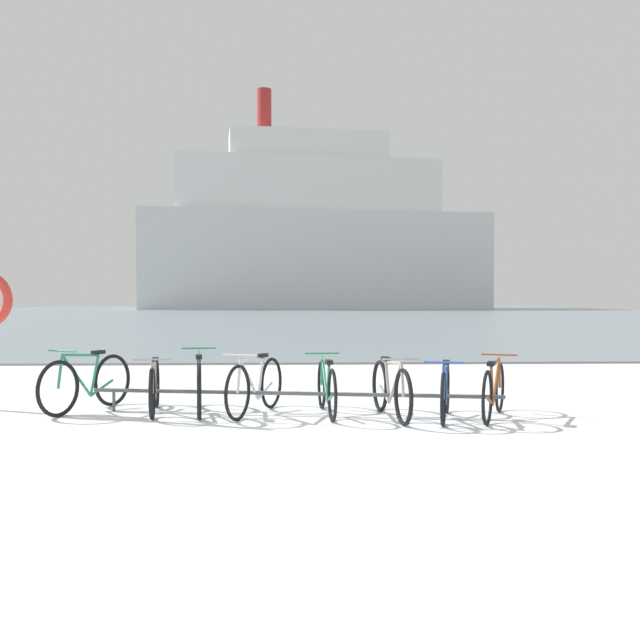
{
  "coord_description": "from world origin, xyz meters",
  "views": [
    {
      "loc": [
        0.13,
        -6.12,
        1.51
      ],
      "look_at": [
        0.61,
        6.48,
        1.11
      ],
      "focal_mm": 40.05,
      "sensor_mm": 36.0,
      "label": 1
    }
  ],
  "objects_px": {
    "bicycle_2": "(199,385)",
    "bicycle_5": "(391,390)",
    "bicycle_4": "(327,388)",
    "ferry_ship": "(313,236)",
    "bicycle_7": "(494,390)",
    "bicycle_3": "(255,386)",
    "bicycle_6": "(445,392)",
    "bicycle_1": "(154,387)",
    "bicycle_0": "(86,383)"
  },
  "relations": [
    {
      "from": "bicycle_2",
      "to": "bicycle_5",
      "type": "relative_size",
      "value": 1.0
    },
    {
      "from": "bicycle_4",
      "to": "ferry_ship",
      "type": "distance_m",
      "value": 85.88
    },
    {
      "from": "bicycle_7",
      "to": "ferry_ship",
      "type": "xyz_separation_m",
      "value": [
        0.23,
        85.69,
        9.22
      ]
    },
    {
      "from": "bicycle_3",
      "to": "bicycle_6",
      "type": "height_order",
      "value": "bicycle_3"
    },
    {
      "from": "bicycle_1",
      "to": "bicycle_3",
      "type": "xyz_separation_m",
      "value": [
        1.32,
        -0.14,
        0.03
      ]
    },
    {
      "from": "bicycle_1",
      "to": "bicycle_6",
      "type": "xyz_separation_m",
      "value": [
        3.68,
        -0.62,
        0.01
      ]
    },
    {
      "from": "bicycle_4",
      "to": "bicycle_6",
      "type": "height_order",
      "value": "bicycle_4"
    },
    {
      "from": "bicycle_2",
      "to": "bicycle_0",
      "type": "bearing_deg",
      "value": 172.08
    },
    {
      "from": "bicycle_0",
      "to": "bicycle_3",
      "type": "height_order",
      "value": "bicycle_0"
    },
    {
      "from": "bicycle_3",
      "to": "bicycle_6",
      "type": "distance_m",
      "value": 2.41
    },
    {
      "from": "bicycle_2",
      "to": "bicycle_3",
      "type": "xyz_separation_m",
      "value": [
        0.74,
        -0.11,
        -0.0
      ]
    },
    {
      "from": "bicycle_6",
      "to": "ferry_ship",
      "type": "xyz_separation_m",
      "value": [
        0.85,
        85.75,
        9.23
      ]
    },
    {
      "from": "bicycle_5",
      "to": "ferry_ship",
      "type": "distance_m",
      "value": 86.13
    },
    {
      "from": "bicycle_0",
      "to": "bicycle_6",
      "type": "distance_m",
      "value": 4.67
    },
    {
      "from": "ferry_ship",
      "to": "bicycle_3",
      "type": "bearing_deg",
      "value": -92.16
    },
    {
      "from": "bicycle_1",
      "to": "bicycle_7",
      "type": "height_order",
      "value": "bicycle_7"
    },
    {
      "from": "bicycle_4",
      "to": "ferry_ship",
      "type": "height_order",
      "value": "ferry_ship"
    },
    {
      "from": "bicycle_2",
      "to": "bicycle_3",
      "type": "distance_m",
      "value": 0.74
    },
    {
      "from": "bicycle_5",
      "to": "bicycle_2",
      "type": "bearing_deg",
      "value": 168.98
    },
    {
      "from": "bicycle_1",
      "to": "bicycle_2",
      "type": "height_order",
      "value": "bicycle_2"
    },
    {
      "from": "bicycle_0",
      "to": "bicycle_2",
      "type": "xyz_separation_m",
      "value": [
        1.51,
        -0.21,
        -0.01
      ]
    },
    {
      "from": "bicycle_0",
      "to": "bicycle_5",
      "type": "distance_m",
      "value": 4.01
    },
    {
      "from": "bicycle_0",
      "to": "bicycle_5",
      "type": "xyz_separation_m",
      "value": [
        3.95,
        -0.69,
        -0.02
      ]
    },
    {
      "from": "bicycle_0",
      "to": "bicycle_2",
      "type": "distance_m",
      "value": 1.52
    },
    {
      "from": "bicycle_4",
      "to": "ferry_ship",
      "type": "bearing_deg",
      "value": 88.46
    },
    {
      "from": "bicycle_7",
      "to": "bicycle_4",
      "type": "bearing_deg",
      "value": 170.8
    },
    {
      "from": "bicycle_0",
      "to": "bicycle_5",
      "type": "relative_size",
      "value": 0.9
    },
    {
      "from": "bicycle_6",
      "to": "bicycle_1",
      "type": "bearing_deg",
      "value": 170.41
    },
    {
      "from": "bicycle_2",
      "to": "bicycle_7",
      "type": "xyz_separation_m",
      "value": [
        3.72,
        -0.54,
        -0.02
      ]
    },
    {
      "from": "bicycle_2",
      "to": "bicycle_7",
      "type": "relative_size",
      "value": 1.11
    },
    {
      "from": "bicycle_1",
      "to": "bicycle_4",
      "type": "relative_size",
      "value": 0.95
    },
    {
      "from": "bicycle_0",
      "to": "ferry_ship",
      "type": "height_order",
      "value": "ferry_ship"
    },
    {
      "from": "bicycle_2",
      "to": "bicycle_3",
      "type": "bearing_deg",
      "value": -8.77
    },
    {
      "from": "bicycle_1",
      "to": "bicycle_6",
      "type": "height_order",
      "value": "bicycle_6"
    },
    {
      "from": "bicycle_0",
      "to": "bicycle_6",
      "type": "height_order",
      "value": "bicycle_0"
    },
    {
      "from": "bicycle_3",
      "to": "ferry_ship",
      "type": "bearing_deg",
      "value": 87.84
    },
    {
      "from": "bicycle_0",
      "to": "bicycle_6",
      "type": "relative_size",
      "value": 0.99
    },
    {
      "from": "bicycle_1",
      "to": "bicycle_2",
      "type": "relative_size",
      "value": 0.93
    },
    {
      "from": "bicycle_0",
      "to": "bicycle_7",
      "type": "bearing_deg",
      "value": -8.17
    },
    {
      "from": "bicycle_0",
      "to": "ferry_ship",
      "type": "distance_m",
      "value": 85.61
    },
    {
      "from": "bicycle_3",
      "to": "bicycle_5",
      "type": "xyz_separation_m",
      "value": [
        1.71,
        -0.36,
        -0.01
      ]
    },
    {
      "from": "bicycle_0",
      "to": "bicycle_7",
      "type": "distance_m",
      "value": 5.28
    },
    {
      "from": "ferry_ship",
      "to": "bicycle_6",
      "type": "bearing_deg",
      "value": -90.57
    },
    {
      "from": "bicycle_1",
      "to": "bicycle_0",
      "type": "bearing_deg",
      "value": 168.63
    },
    {
      "from": "bicycle_4",
      "to": "bicycle_7",
      "type": "bearing_deg",
      "value": -9.2
    },
    {
      "from": "bicycle_5",
      "to": "bicycle_7",
      "type": "distance_m",
      "value": 1.28
    },
    {
      "from": "bicycle_1",
      "to": "bicycle_5",
      "type": "height_order",
      "value": "bicycle_5"
    },
    {
      "from": "bicycle_0",
      "to": "ferry_ship",
      "type": "xyz_separation_m",
      "value": [
        5.45,
        84.94,
        9.19
      ]
    },
    {
      "from": "bicycle_2",
      "to": "ferry_ship",
      "type": "distance_m",
      "value": 85.74
    },
    {
      "from": "bicycle_6",
      "to": "bicycle_5",
      "type": "bearing_deg",
      "value": 169.41
    }
  ]
}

